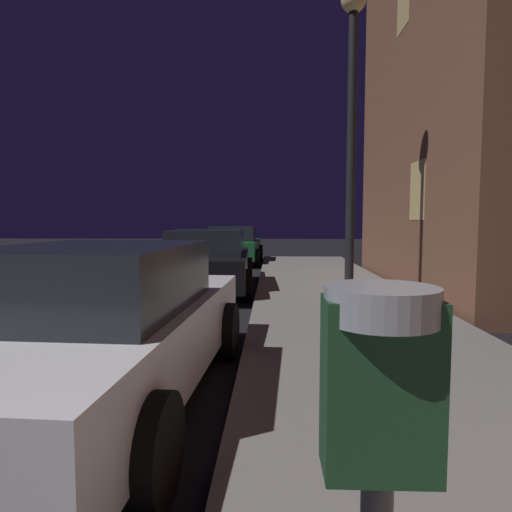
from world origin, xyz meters
TOP-DOWN VIEW (x-y plane):
  - parking_meter at (4.52, 0.26)m, footprint 0.19×0.19m
  - car_white at (2.85, 3.31)m, footprint 2.16×4.52m
  - car_black at (2.85, 9.74)m, footprint 2.18×4.67m
  - car_green at (2.85, 16.40)m, footprint 2.17×4.10m
  - street_lamp at (5.74, 7.57)m, footprint 0.44×0.44m

SIDE VIEW (x-z plane):
  - car_white at x=2.85m, z-range -0.01..1.42m
  - car_green at x=2.85m, z-range -0.01..1.42m
  - car_black at x=2.85m, z-range 0.00..1.43m
  - parking_meter at x=4.52m, z-range 0.50..1.88m
  - street_lamp at x=5.74m, z-range 1.04..6.57m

